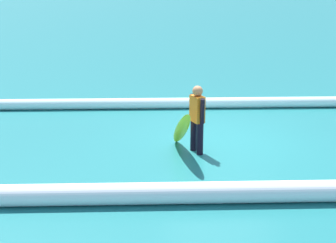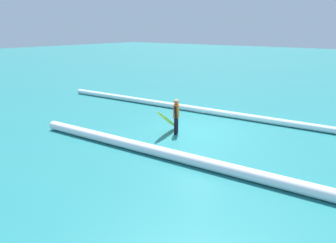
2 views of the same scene
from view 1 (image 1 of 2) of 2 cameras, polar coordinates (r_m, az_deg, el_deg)
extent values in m
plane|color=#1E6F71|center=(11.53, 6.11, -2.22)|extent=(127.48, 127.48, 0.00)
cylinder|color=black|center=(10.57, 3.64, -1.98)|extent=(0.14, 0.14, 0.68)
cylinder|color=black|center=(10.80, 2.92, -1.55)|extent=(0.14, 0.14, 0.68)
cube|color=orange|center=(10.50, 3.33, 1.44)|extent=(0.33, 0.39, 0.56)
sphere|color=#AD714B|center=(10.41, 3.37, 3.47)|extent=(0.22, 0.22, 0.22)
cylinder|color=black|center=(10.32, 3.91, 1.15)|extent=(0.09, 0.16, 0.55)
cylinder|color=black|center=(10.69, 2.78, 1.72)|extent=(0.09, 0.19, 0.55)
ellipsoid|color=yellow|center=(10.45, 1.54, -0.89)|extent=(0.50, 1.71, 1.16)
ellipsoid|color=black|center=(10.45, 1.54, -0.87)|extent=(0.29, 1.36, 0.94)
cylinder|color=white|center=(14.12, 0.42, 2.09)|extent=(18.96, 1.59, 0.30)
camera|label=2|loc=(7.67, 93.50, 2.61)|focal=34.22mm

